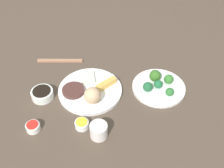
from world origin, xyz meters
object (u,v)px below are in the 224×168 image
(main_plate, at_px, (90,90))
(sauce_ramekin_sweet_and_sour, at_px, (33,127))
(teacup, at_px, (99,131))
(chopsticks_pair, at_px, (60,61))
(sauce_ramekin_hot_mustard, at_px, (82,124))
(soy_sauce_bowl, at_px, (42,94))
(broccoli_plate, at_px, (159,87))

(main_plate, distance_m, sauce_ramekin_sweet_and_sour, 0.29)
(sauce_ramekin_sweet_and_sour, distance_m, teacup, 0.26)
(chopsticks_pair, bearing_deg, teacup, -164.36)
(teacup, bearing_deg, main_plate, 1.72)
(sauce_ramekin_hot_mustard, height_order, sauce_ramekin_sweet_and_sour, same)
(soy_sauce_bowl, relative_size, sauce_ramekin_hot_mustard, 1.72)
(sauce_ramekin_hot_mustard, distance_m, teacup, 0.08)
(broccoli_plate, bearing_deg, main_plate, 84.09)
(broccoli_plate, relative_size, sauce_ramekin_hot_mustard, 4.29)
(sauce_ramekin_hot_mustard, height_order, chopsticks_pair, sauce_ramekin_hot_mustard)
(main_plate, height_order, sauce_ramekin_sweet_and_sour, sauce_ramekin_sweet_and_sour)
(main_plate, distance_m, broccoli_plate, 0.31)
(main_plate, bearing_deg, sauce_ramekin_hot_mustard, 164.09)
(main_plate, bearing_deg, broccoli_plate, -95.91)
(teacup, distance_m, chopsticks_pair, 0.49)
(sauce_ramekin_sweet_and_sour, bearing_deg, main_plate, -55.29)
(main_plate, xyz_separation_m, teacup, (-0.24, -0.01, 0.02))
(teacup, relative_size, chopsticks_pair, 0.30)
(sauce_ramekin_sweet_and_sour, height_order, teacup, teacup)
(main_plate, xyz_separation_m, broccoli_plate, (-0.03, -0.30, -0.00))
(main_plate, relative_size, teacup, 4.16)
(soy_sauce_bowl, bearing_deg, chopsticks_pair, -19.15)
(soy_sauce_bowl, bearing_deg, broccoli_plate, -93.71)
(broccoli_plate, relative_size, teacup, 3.50)
(broccoli_plate, bearing_deg, chopsticks_pair, 58.13)
(soy_sauce_bowl, height_order, sauce_ramekin_hot_mustard, soy_sauce_bowl)
(broccoli_plate, distance_m, sauce_ramekin_hot_mustard, 0.39)
(soy_sauce_bowl, bearing_deg, teacup, -138.18)
(broccoli_plate, height_order, soy_sauce_bowl, soy_sauce_bowl)
(main_plate, relative_size, sauce_ramekin_hot_mustard, 5.09)
(sauce_ramekin_hot_mustard, bearing_deg, teacup, -130.84)
(main_plate, bearing_deg, teacup, -178.28)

